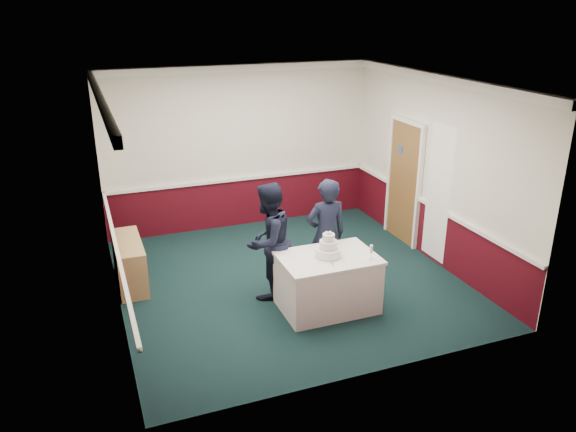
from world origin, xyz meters
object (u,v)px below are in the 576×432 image
object	(u,v)px
champagne_flute	(371,250)
person_woman	(326,235)
cake_table	(327,282)
wedding_cake	(328,249)
person_man	(268,241)
sideboard	(130,263)
cake_knife	(332,263)

from	to	relation	value
champagne_flute	person_woman	bearing A→B (deg)	109.31
cake_table	wedding_cake	distance (m)	0.50
wedding_cake	person_man	world-z (taller)	person_man
sideboard	wedding_cake	bearing A→B (deg)	-34.66
cake_table	person_woman	size ratio (longest dim) A/B	0.77
wedding_cake	person_woman	distance (m)	0.58
cake_table	person_woman	xyz separation A→B (m)	(0.21, 0.54, 0.45)
cake_table	person_man	size ratio (longest dim) A/B	0.77
sideboard	person_man	size ratio (longest dim) A/B	0.70
sideboard	cake_table	size ratio (longest dim) A/B	0.91
wedding_cake	person_woman	world-z (taller)	person_woman
cake_knife	person_man	world-z (taller)	person_man
cake_table	person_woman	bearing A→B (deg)	68.66
champagne_flute	cake_knife	bearing A→B (deg)	171.42
sideboard	cake_table	distance (m)	3.01
cake_knife	person_woman	world-z (taller)	person_woman
cake_knife	champagne_flute	xyz separation A→B (m)	(0.53, -0.08, 0.14)
champagne_flute	person_man	world-z (taller)	person_man
champagne_flute	person_woman	distance (m)	0.87
cake_knife	champagne_flute	bearing A→B (deg)	10.60
cake_table	champagne_flute	size ratio (longest dim) A/B	6.44
cake_knife	champagne_flute	world-z (taller)	champagne_flute
sideboard	cake_knife	size ratio (longest dim) A/B	5.45
cake_knife	person_man	bearing A→B (deg)	145.02
sideboard	cake_knife	distance (m)	3.14
champagne_flute	person_man	xyz separation A→B (m)	(-1.14, 0.92, -0.07)
sideboard	person_man	xyz separation A→B (m)	(1.84, -1.07, 0.50)
cake_table	wedding_cake	size ratio (longest dim) A/B	3.63
cake_knife	person_man	size ratio (longest dim) A/B	0.13
person_woman	cake_table	bearing A→B (deg)	69.07
person_man	wedding_cake	bearing A→B (deg)	100.10
person_man	person_woman	size ratio (longest dim) A/B	1.00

